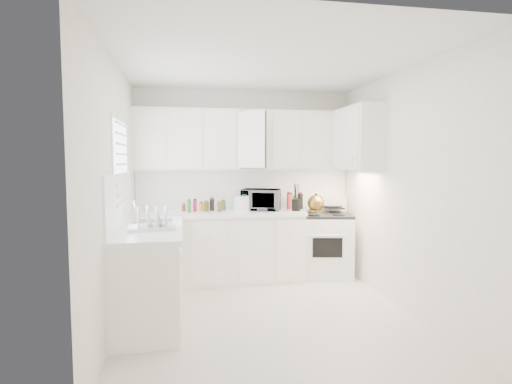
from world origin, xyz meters
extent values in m
plane|color=silver|center=(0.00, 0.00, 0.00)|extent=(3.20, 3.20, 0.00)
plane|color=white|center=(0.00, 0.00, 2.60)|extent=(3.20, 3.20, 0.00)
plane|color=white|center=(0.00, 1.60, 1.30)|extent=(3.00, 0.00, 3.00)
plane|color=white|center=(0.00, -1.60, 1.30)|extent=(3.00, 0.00, 3.00)
plane|color=white|center=(-1.50, 0.00, 1.30)|extent=(0.00, 3.20, 3.20)
plane|color=white|center=(1.50, 0.00, 1.30)|extent=(0.00, 3.20, 3.20)
cube|color=white|center=(-0.39, 1.29, 0.93)|extent=(2.24, 0.64, 0.05)
cube|color=white|center=(-1.19, 0.20, 0.93)|extent=(0.64, 1.62, 0.05)
cube|color=white|center=(0.00, 1.59, 1.23)|extent=(2.98, 0.02, 0.55)
cube|color=white|center=(-1.49, 0.20, 1.23)|extent=(0.02, 1.60, 0.55)
imported|color=gray|center=(0.19, 1.35, 1.12)|extent=(0.58, 0.44, 0.35)
cylinder|color=white|center=(0.03, 1.43, 1.08)|extent=(0.12, 0.12, 0.27)
cylinder|color=brown|center=(-0.85, 1.42, 1.02)|extent=(0.06, 0.06, 0.13)
cylinder|color=#27762E|center=(-0.78, 1.33, 1.02)|extent=(0.06, 0.06, 0.13)
cylinder|color=#DA1D4F|center=(-0.70, 1.42, 1.02)|extent=(0.06, 0.06, 0.13)
cylinder|color=gold|center=(-0.62, 1.33, 1.02)|extent=(0.06, 0.06, 0.13)
cylinder|color=brown|center=(-0.55, 1.42, 1.02)|extent=(0.06, 0.06, 0.13)
cylinder|color=black|center=(-0.47, 1.33, 1.02)|extent=(0.06, 0.06, 0.13)
cylinder|color=brown|center=(-0.40, 1.42, 1.02)|extent=(0.06, 0.06, 0.13)
cylinder|color=#27762E|center=(-0.32, 1.33, 1.02)|extent=(0.06, 0.06, 0.13)
cylinder|color=#DA1D4F|center=(0.58, 1.46, 1.05)|extent=(0.06, 0.06, 0.19)
cylinder|color=gold|center=(0.64, 1.40, 1.05)|extent=(0.06, 0.06, 0.19)
cylinder|color=brown|center=(0.69, 1.46, 1.05)|extent=(0.06, 0.06, 0.19)
cylinder|color=black|center=(0.74, 1.40, 1.05)|extent=(0.06, 0.06, 0.19)
camera|label=1|loc=(-0.84, -4.02, 1.64)|focal=28.32mm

